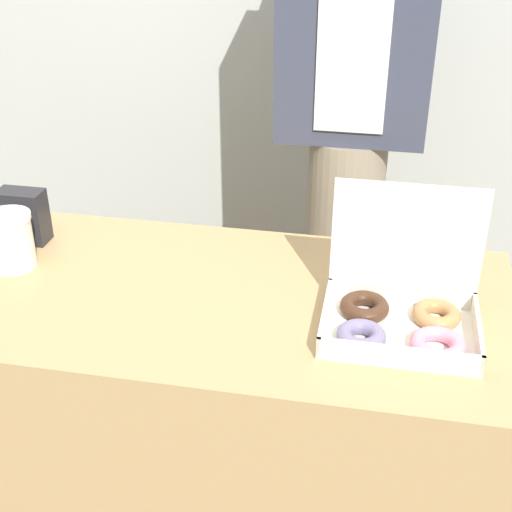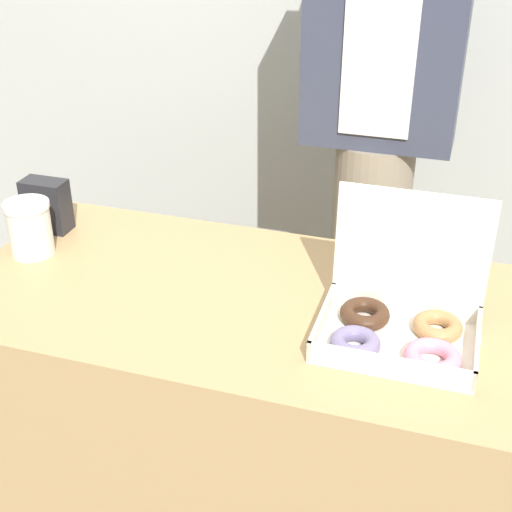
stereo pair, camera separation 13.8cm
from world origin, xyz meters
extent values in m
cube|color=tan|center=(0.00, 0.00, 0.39)|extent=(1.19, 0.62, 0.77)
cube|color=white|center=(0.35, -0.08, 0.78)|extent=(0.30, 0.22, 0.01)
cube|color=white|center=(0.21, -0.08, 0.80)|extent=(0.01, 0.22, 0.04)
cube|color=white|center=(0.50, -0.08, 0.80)|extent=(0.01, 0.22, 0.04)
cube|color=white|center=(0.35, -0.18, 0.80)|extent=(0.30, 0.01, 0.04)
cube|color=white|center=(0.35, 0.03, 0.80)|extent=(0.30, 0.01, 0.04)
cube|color=white|center=(0.35, 0.04, 0.93)|extent=(0.30, 0.01, 0.22)
torus|color=slate|center=(0.28, -0.13, 0.79)|extent=(0.13, 0.13, 0.03)
torus|color=#422819|center=(0.28, -0.02, 0.79)|extent=(0.12, 0.12, 0.03)
torus|color=pink|center=(0.42, -0.13, 0.79)|extent=(0.12, 0.12, 0.03)
torus|color=#B27F4C|center=(0.42, -0.02, 0.79)|extent=(0.13, 0.13, 0.03)
cylinder|color=silver|center=(-0.51, 0.03, 0.83)|extent=(0.10, 0.10, 0.12)
cylinder|color=white|center=(-0.51, 0.03, 0.90)|extent=(0.10, 0.10, 0.01)
cube|color=#232328|center=(-0.54, 0.15, 0.84)|extent=(0.11, 0.06, 0.13)
cylinder|color=gray|center=(0.19, 0.60, 0.46)|extent=(0.21, 0.21, 0.93)
cube|color=#383D51|center=(0.19, 0.60, 1.22)|extent=(0.39, 0.18, 0.58)
cube|color=silver|center=(0.19, 0.51, 1.16)|extent=(0.18, 0.01, 0.37)
camera|label=1|loc=(0.30, -1.24, 1.58)|focal=50.00mm
camera|label=2|loc=(0.43, -1.21, 1.58)|focal=50.00mm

